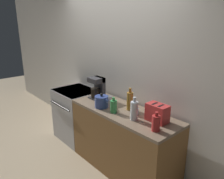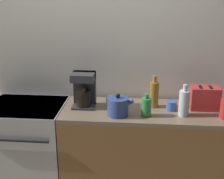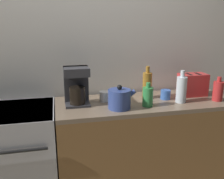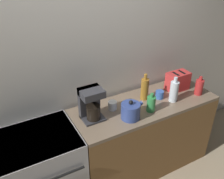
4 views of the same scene
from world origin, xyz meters
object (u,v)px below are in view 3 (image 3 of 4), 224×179
kettle (120,99)px  bottle_amber (147,85)px  bottle_green (148,96)px  cup_white (105,96)px  bottle_clear (181,89)px  stove (14,159)px  coffee_maker (77,85)px  bottle_red (218,91)px  toaster (193,85)px  cup_blue (166,94)px

kettle → bottle_amber: bottle_amber is taller
bottle_green → cup_white: size_ratio=2.20×
bottle_clear → stove: bearing=175.8°
bottle_green → bottle_amber: bottle_amber is taller
bottle_clear → cup_white: size_ratio=3.09×
coffee_maker → bottle_red: 1.25m
stove → toaster: 1.75m
kettle → bottle_clear: (0.57, 0.04, 0.04)m
bottle_green → bottle_clear: bottle_clear is taller
cup_white → bottle_red: bearing=-11.6°
stove → cup_blue: 1.44m
stove → bottle_clear: 1.56m
toaster → bottle_red: bearing=-55.7°
kettle → bottle_red: bottle_red is taller
bottle_clear → bottle_amber: bottle_amber is taller
bottle_clear → kettle: bearing=-176.1°
coffee_maker → bottle_green: coffee_maker is taller
stove → bottle_clear: (1.45, -0.11, 0.56)m
stove → bottle_green: (1.13, -0.14, 0.52)m
kettle → bottle_green: bottle_green is taller
coffee_maker → bottle_green: (0.57, -0.18, -0.08)m
stove → bottle_amber: (1.20, 0.08, 0.56)m
bottle_green → stove: bearing=172.7°
toaster → cup_blue: (-0.30, -0.06, -0.06)m
bottle_red → cup_blue: bearing=161.9°
toaster → coffee_maker: coffee_maker is taller
cup_white → kettle: bearing=-69.0°
bottle_amber → cup_blue: 0.19m
stove → bottle_green: bearing=-7.3°
bottle_red → bottle_green: bearing=-179.3°
coffee_maker → stove: bearing=-176.1°
bottle_green → bottle_clear: (0.32, 0.04, 0.03)m
coffee_maker → toaster: bearing=1.4°
coffee_maker → bottle_clear: 0.91m
coffee_maker → bottle_amber: bearing=3.4°
bottle_green → bottle_amber: bearing=71.2°
kettle → toaster: (0.77, 0.21, 0.02)m
bottle_clear → coffee_maker: bearing=170.8°
bottle_red → kettle: bearing=-179.3°
toaster → coffee_maker: 1.10m
kettle → cup_white: 0.23m
kettle → cup_blue: size_ratio=2.60×
kettle → coffee_maker: 0.39m
bottle_green → coffee_maker: bearing=162.3°
bottle_red → bottle_amber: size_ratio=0.73×
coffee_maker → cup_blue: coffee_maker is taller
toaster → bottle_green: 0.57m
bottle_clear → bottle_red: bearing=-4.7°
bottle_red → bottle_amber: bottle_amber is taller
kettle → coffee_maker: coffee_maker is taller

